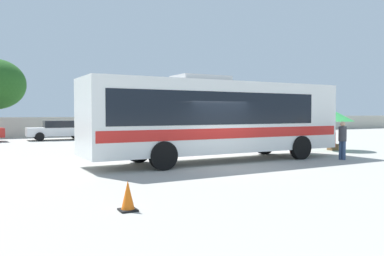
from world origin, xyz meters
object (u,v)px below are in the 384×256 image
vendor_umbrella_near_gate_green (333,116)px  attendant_by_bus_door (342,138)px  coach_bus_white_red (216,116)px  parked_car_second_white (59,130)px  traffic_cone_on_apron (128,196)px

vendor_umbrella_near_gate_green → attendant_by_bus_door: bearing=-132.7°
coach_bus_white_red → vendor_umbrella_near_gate_green: coach_bus_white_red is taller
coach_bus_white_red → attendant_by_bus_door: bearing=-22.0°
coach_bus_white_red → vendor_umbrella_near_gate_green: bearing=8.0°
coach_bus_white_red → parked_car_second_white: 17.27m
coach_bus_white_red → attendant_by_bus_door: coach_bus_white_red is taller
attendant_by_bus_door → parked_car_second_white: size_ratio=0.37×
vendor_umbrella_near_gate_green → traffic_cone_on_apron: (-14.18, -7.42, -1.55)m
parked_car_second_white → attendant_by_bus_door: bearing=-64.7°
attendant_by_bus_door → traffic_cone_on_apron: attendant_by_bus_door is taller
attendant_by_bus_door → vendor_umbrella_near_gate_green: 4.54m
coach_bus_white_red → vendor_umbrella_near_gate_green: size_ratio=5.22×
attendant_by_bus_door → vendor_umbrella_near_gate_green: (3.02, 3.26, 0.91)m
attendant_by_bus_door → traffic_cone_on_apron: bearing=-159.6°
coach_bus_white_red → parked_car_second_white: size_ratio=2.55×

